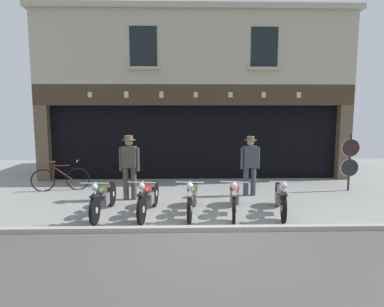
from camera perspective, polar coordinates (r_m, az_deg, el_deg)
ground at (r=6.07m, az=2.75°, el=-16.84°), size 22.91×22.00×0.18m
shop_facade at (r=13.56m, az=0.26°, el=4.06°), size 11.21×4.42×5.92m
motorcycle_left at (r=8.20m, az=-14.76°, el=-7.19°), size 0.62×2.03×0.91m
motorcycle_center_left at (r=7.99m, az=-7.38°, el=-7.30°), size 0.62×2.07×0.93m
motorcycle_center at (r=8.01m, az=0.06°, el=-7.31°), size 0.62×1.96×0.91m
motorcycle_center_right at (r=8.06m, az=7.21°, el=-7.18°), size 0.62×2.08×0.92m
motorcycle_right at (r=8.27m, az=14.79°, el=-7.05°), size 0.62×1.92×0.91m
salesman_left at (r=9.29m, az=-10.56°, el=-1.74°), size 0.56×0.36×1.76m
shopkeeper_center at (r=9.72m, az=9.80°, el=-1.58°), size 0.56×0.34×1.71m
tyre_sign_pole at (r=11.20m, az=25.19°, el=-0.76°), size 0.55×0.06×1.71m
advert_board_near at (r=11.99m, az=-8.40°, el=4.36°), size 0.77×0.03×0.97m
leaning_bicycle at (r=11.02m, az=-21.41°, el=-3.97°), size 1.67×0.53×0.94m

